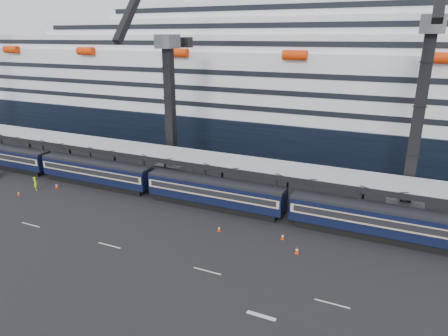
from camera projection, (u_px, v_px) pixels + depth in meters
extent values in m
plane|color=black|center=(242.00, 256.00, 41.53)|extent=(260.00, 260.00, 0.00)
cube|color=beige|center=(31.00, 225.00, 48.36)|extent=(3.00, 0.15, 0.02)
cube|color=beige|center=(109.00, 245.00, 43.61)|extent=(3.00, 0.15, 0.02)
cube|color=beige|center=(207.00, 271.00, 38.86)|extent=(3.00, 0.15, 0.02)
cube|color=beige|center=(332.00, 304.00, 34.12)|extent=(3.00, 0.15, 0.02)
cube|color=beige|center=(261.00, 316.00, 32.64)|extent=(2.50, 0.40, 0.02)
cube|color=black|center=(7.00, 166.00, 69.00)|extent=(17.48, 2.40, 0.90)
cube|color=black|center=(5.00, 156.00, 68.43)|extent=(19.00, 2.80, 2.70)
cube|color=#CAB68F|center=(5.00, 154.00, 68.34)|extent=(18.62, 2.92, 1.05)
cube|color=black|center=(5.00, 154.00, 68.32)|extent=(17.86, 2.98, 0.70)
cube|color=black|center=(4.00, 147.00, 67.96)|extent=(19.00, 2.50, 0.35)
cube|color=black|center=(97.00, 182.00, 61.09)|extent=(17.48, 2.40, 0.90)
cube|color=black|center=(96.00, 171.00, 60.52)|extent=(19.00, 2.80, 2.70)
cube|color=#CAB68F|center=(96.00, 169.00, 60.42)|extent=(18.62, 2.92, 1.05)
cube|color=black|center=(96.00, 169.00, 60.41)|extent=(17.86, 2.98, 0.70)
cube|color=black|center=(95.00, 162.00, 60.05)|extent=(19.00, 2.50, 0.35)
cube|color=black|center=(215.00, 204.00, 53.18)|extent=(17.48, 2.40, 0.90)
cube|color=black|center=(214.00, 192.00, 52.61)|extent=(19.00, 2.80, 2.70)
cube|color=#CAB68F|center=(214.00, 190.00, 52.51)|extent=(18.62, 2.92, 1.05)
cube|color=black|center=(214.00, 189.00, 52.50)|extent=(17.86, 2.98, 0.70)
cube|color=black|center=(214.00, 181.00, 52.14)|extent=(19.00, 2.50, 0.35)
cube|color=black|center=(373.00, 234.00, 45.27)|extent=(17.48, 2.40, 0.90)
cube|color=black|center=(375.00, 219.00, 44.70)|extent=(19.00, 2.80, 2.70)
cube|color=#CAB68F|center=(375.00, 217.00, 44.60)|extent=(18.62, 2.92, 1.05)
cube|color=black|center=(375.00, 216.00, 44.59)|extent=(17.86, 2.98, 0.70)
cube|color=black|center=(376.00, 207.00, 44.23)|extent=(19.00, 2.50, 0.35)
cube|color=#999CA1|center=(283.00, 168.00, 51.90)|extent=(130.00, 6.00, 0.25)
cube|color=black|center=(276.00, 178.00, 49.41)|extent=(130.00, 0.25, 0.70)
cube|color=black|center=(289.00, 164.00, 54.58)|extent=(130.00, 0.25, 0.70)
cube|color=black|center=(3.00, 150.00, 70.11)|extent=(0.25, 0.25, 5.40)
cube|color=black|center=(29.00, 143.00, 74.95)|extent=(0.25, 0.25, 5.40)
cube|color=black|center=(44.00, 157.00, 66.16)|extent=(0.25, 0.25, 5.40)
cube|color=black|center=(70.00, 149.00, 70.99)|extent=(0.25, 0.25, 5.40)
cube|color=black|center=(91.00, 165.00, 62.20)|extent=(0.25, 0.25, 5.40)
cube|color=black|center=(115.00, 155.00, 67.03)|extent=(0.25, 0.25, 5.40)
cube|color=black|center=(144.00, 173.00, 58.25)|extent=(0.25, 0.25, 5.40)
cube|color=black|center=(165.00, 163.00, 63.08)|extent=(0.25, 0.25, 5.40)
cube|color=black|center=(205.00, 183.00, 54.29)|extent=(0.25, 0.25, 5.40)
cube|color=black|center=(222.00, 171.00, 59.12)|extent=(0.25, 0.25, 5.40)
cube|color=black|center=(275.00, 195.00, 50.34)|extent=(0.25, 0.25, 5.40)
cube|color=black|center=(288.00, 181.00, 55.17)|extent=(0.25, 0.25, 5.40)
cube|color=black|center=(358.00, 208.00, 46.38)|extent=(0.25, 0.25, 5.40)
cube|color=black|center=(363.00, 192.00, 51.21)|extent=(0.25, 0.25, 5.40)
cube|color=black|center=(328.00, 132.00, 80.11)|extent=(200.00, 28.00, 7.00)
cube|color=white|center=(333.00, 84.00, 77.11)|extent=(190.00, 26.88, 12.00)
cube|color=white|center=(336.00, 43.00, 74.75)|extent=(160.00, 24.64, 3.00)
cube|color=black|center=(323.00, 44.00, 64.08)|extent=(153.60, 0.12, 0.90)
cube|color=white|center=(337.00, 26.00, 73.80)|extent=(124.00, 21.84, 3.00)
cube|color=black|center=(326.00, 25.00, 64.34)|extent=(119.04, 0.12, 0.90)
cube|color=white|center=(339.00, 9.00, 72.86)|extent=(90.00, 19.04, 3.00)
cube|color=black|center=(329.00, 5.00, 64.60)|extent=(86.40, 0.12, 0.90)
cylinder|color=#E93407|center=(12.00, 50.00, 90.86)|extent=(4.00, 1.60, 1.60)
cylinder|color=#E93407|center=(86.00, 51.00, 82.16)|extent=(4.00, 1.60, 1.60)
cylinder|color=#E93407|center=(178.00, 53.00, 73.46)|extent=(4.00, 1.60, 1.60)
cylinder|color=#E93407|center=(295.00, 55.00, 64.75)|extent=(4.00, 1.60, 1.60)
cylinder|color=#E93407|center=(448.00, 58.00, 56.05)|extent=(4.00, 1.60, 1.60)
cube|color=#44464B|center=(173.00, 169.00, 65.51)|extent=(4.50, 4.50, 2.00)
cube|color=black|center=(170.00, 108.00, 62.36)|extent=(1.30, 1.30, 18.00)
cube|color=#44464B|center=(167.00, 41.00, 59.21)|extent=(2.60, 3.20, 2.00)
cube|color=black|center=(176.00, 41.00, 61.38)|extent=(0.90, 5.04, 0.90)
cube|color=black|center=(184.00, 42.00, 63.62)|extent=(2.20, 1.60, 1.60)
cube|color=#44464B|center=(404.00, 207.00, 50.81)|extent=(4.50, 4.50, 2.00)
cube|color=black|center=(417.00, 123.00, 47.34)|extent=(1.30, 1.30, 20.00)
cube|color=#44464B|center=(433.00, 24.00, 43.87)|extent=(2.60, 3.20, 2.00)
cube|color=black|center=(432.00, 25.00, 46.29)|extent=(0.90, 5.60, 0.90)
cube|color=black|center=(431.00, 27.00, 48.77)|extent=(2.20, 1.60, 1.60)
imported|color=#C3FE0D|center=(35.00, 184.00, 58.96)|extent=(0.89, 0.78, 2.06)
cube|color=#E93407|center=(19.00, 195.00, 57.29)|extent=(0.35, 0.35, 0.04)
cone|color=#E93407|center=(19.00, 193.00, 57.18)|extent=(0.29, 0.29, 0.66)
cylinder|color=white|center=(19.00, 193.00, 57.18)|extent=(0.25, 0.25, 0.11)
cube|color=#E93407|center=(57.00, 188.00, 60.11)|extent=(0.38, 0.38, 0.04)
cone|color=#E93407|center=(57.00, 185.00, 59.98)|extent=(0.32, 0.32, 0.73)
cylinder|color=white|center=(57.00, 185.00, 59.98)|extent=(0.27, 0.27, 0.12)
cube|color=#E93407|center=(219.00, 231.00, 46.82)|extent=(0.34, 0.34, 0.04)
cone|color=#E93407|center=(219.00, 228.00, 46.71)|extent=(0.29, 0.29, 0.65)
cylinder|color=white|center=(219.00, 228.00, 46.71)|extent=(0.24, 0.24, 0.11)
cube|color=#E93407|center=(283.00, 239.00, 44.92)|extent=(0.37, 0.37, 0.04)
cone|color=#E93407|center=(283.00, 236.00, 44.81)|extent=(0.31, 0.31, 0.70)
cylinder|color=white|center=(283.00, 236.00, 44.81)|extent=(0.26, 0.26, 0.12)
cube|color=#E93407|center=(297.00, 253.00, 41.99)|extent=(0.41, 0.41, 0.04)
cone|color=#E93407|center=(297.00, 250.00, 41.86)|extent=(0.35, 0.35, 0.78)
cylinder|color=white|center=(297.00, 250.00, 41.86)|extent=(0.29, 0.29, 0.13)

